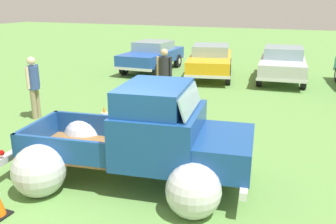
{
  "coord_description": "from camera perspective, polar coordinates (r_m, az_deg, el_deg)",
  "views": [
    {
      "loc": [
        3.24,
        -5.68,
        3.37
      ],
      "look_at": [
        0.0,
        1.98,
        0.81
      ],
      "focal_mm": 39.15,
      "sensor_mm": 36.0,
      "label": 1
    }
  ],
  "objects": [
    {
      "name": "ground_plane",
      "position": [
        7.35,
        -6.12,
        -10.24
      ],
      "size": [
        80.0,
        80.0,
        0.0
      ],
      "primitive_type": "plane",
      "color": "#609347"
    },
    {
      "name": "vintage_pickup_truck",
      "position": [
        6.92,
        -3.29,
        -5.07
      ],
      "size": [
        4.84,
        3.29,
        1.96
      ],
      "rotation": [
        0.0,
        0.0,
        0.15
      ],
      "color": "black",
      "rests_on": "ground"
    },
    {
      "name": "spectator_2",
      "position": [
        12.09,
        -0.58,
        6.15
      ],
      "size": [
        0.54,
        0.37,
        1.84
      ],
      "rotation": [
        0.0,
        0.0,
        4.79
      ],
      "color": "gray",
      "rests_on": "ground"
    },
    {
      "name": "show_car_2",
      "position": [
        16.53,
        17.41,
        7.37
      ],
      "size": [
        2.29,
        4.52,
        1.43
      ],
      "rotation": [
        0.0,
        0.0,
        -1.47
      ],
      "color": "black",
      "rests_on": "ground"
    },
    {
      "name": "show_car_1",
      "position": [
        16.63,
        6.61,
        8.09
      ],
      "size": [
        2.8,
        4.7,
        1.43
      ],
      "rotation": [
        0.0,
        0.0,
        -1.34
      ],
      "color": "black",
      "rests_on": "ground"
    },
    {
      "name": "spectator_1",
      "position": [
        11.28,
        -20.22,
        4.2
      ],
      "size": [
        0.37,
        0.54,
        1.82
      ],
      "rotation": [
        0.0,
        0.0,
        3.22
      ],
      "color": "gray",
      "rests_on": "ground"
    },
    {
      "name": "lane_cone_0",
      "position": [
        10.02,
        -9.86,
        -0.88
      ],
      "size": [
        0.36,
        0.36,
        0.63
      ],
      "color": "black",
      "rests_on": "ground"
    },
    {
      "name": "show_car_0",
      "position": [
        18.04,
        -2.44,
        8.88
      ],
      "size": [
        1.92,
        4.37,
        1.43
      ],
      "rotation": [
        0.0,
        0.0,
        -1.55
      ],
      "color": "black",
      "rests_on": "ground"
    }
  ]
}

